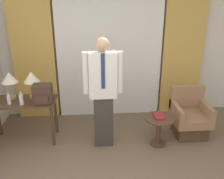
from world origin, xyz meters
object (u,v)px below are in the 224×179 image
(person, at_px, (103,90))
(side_table, at_px, (159,126))
(bottle_by_lamp, at_px, (9,100))
(book, at_px, (159,116))
(backpack, at_px, (43,94))
(table_lamp_left, at_px, (9,79))
(armchair, at_px, (189,118))
(desk, at_px, (22,107))
(bottle_near_edge, at_px, (21,99))
(table_lamp_right, at_px, (31,78))

(person, relative_size, side_table, 3.60)
(bottle_by_lamp, relative_size, person, 0.10)
(book, bearing_deg, backpack, 174.97)
(table_lamp_left, relative_size, armchair, 0.54)
(desk, distance_m, bottle_near_edge, 0.27)
(armchair, bearing_deg, table_lamp_left, 177.59)
(table_lamp_left, distance_m, armchair, 3.15)
(bottle_near_edge, distance_m, armchair, 2.88)
(armchair, distance_m, side_table, 0.70)
(table_lamp_right, xyz_separation_m, side_table, (2.07, -0.43, -0.75))
(desk, relative_size, table_lamp_left, 2.46)
(side_table, bearing_deg, bottle_near_edge, 175.88)
(bottle_by_lamp, xyz_separation_m, side_table, (2.40, -0.19, -0.48))
(backpack, relative_size, book, 1.31)
(table_lamp_right, height_order, backpack, table_lamp_right)
(desk, relative_size, person, 0.62)
(bottle_by_lamp, relative_size, book, 0.78)
(table_lamp_right, height_order, book, table_lamp_right)
(desk, height_order, armchair, armchair)
(table_lamp_right, bearing_deg, book, -11.05)
(table_lamp_left, distance_m, side_table, 2.57)
(desk, distance_m, backpack, 0.49)
(table_lamp_left, xyz_separation_m, table_lamp_right, (0.35, 0.00, 0.00))
(desk, xyz_separation_m, book, (2.24, -0.29, -0.11))
(bottle_near_edge, xyz_separation_m, bottle_by_lamp, (-0.20, 0.03, -0.01))
(table_lamp_right, bearing_deg, table_lamp_left, 180.00)
(table_lamp_left, height_order, side_table, table_lamp_left)
(desk, distance_m, bottle_by_lamp, 0.28)
(table_lamp_right, xyz_separation_m, bottle_near_edge, (-0.13, -0.27, -0.26))
(bottle_by_lamp, bearing_deg, table_lamp_left, 95.71)
(desk, xyz_separation_m, table_lamp_left, (-0.18, 0.11, 0.47))
(backpack, bearing_deg, desk, 161.55)
(side_table, bearing_deg, armchair, 25.43)
(desk, xyz_separation_m, table_lamp_right, (0.18, 0.11, 0.47))
(desk, xyz_separation_m, backpack, (0.38, -0.13, 0.28))
(desk, bearing_deg, bottle_by_lamp, -140.39)
(bottle_near_edge, bearing_deg, table_lamp_right, 64.75)
(backpack, relative_size, armchair, 0.37)
(bottle_near_edge, height_order, person, person)
(book, bearing_deg, bottle_by_lamp, 176.08)
(bottle_by_lamp, bearing_deg, armchair, 2.09)
(bottle_by_lamp, xyz_separation_m, person, (1.48, -0.11, 0.17))
(armchair, bearing_deg, backpack, -177.46)
(backpack, xyz_separation_m, person, (0.95, -0.11, 0.09))
(side_table, bearing_deg, desk, 171.98)
(bottle_near_edge, height_order, side_table, bottle_near_edge)
(table_lamp_right, relative_size, bottle_near_edge, 2.16)
(bottle_near_edge, bearing_deg, side_table, -4.12)
(book, bearing_deg, bottle_near_edge, 176.54)
(table_lamp_right, relative_size, armchair, 0.54)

